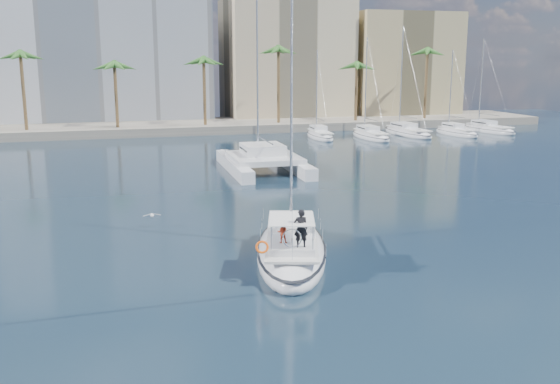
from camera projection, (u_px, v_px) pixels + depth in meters
name	position (u px, v px, depth m)	size (l,w,h in m)	color
ground	(263.00, 255.00, 34.14)	(160.00, 160.00, 0.00)	black
quay	(159.00, 127.00, 91.33)	(120.00, 14.00, 1.20)	gray
building_modern	(70.00, 35.00, 96.54)	(42.00, 16.00, 28.00)	silver
building_beige	(286.00, 61.00, 103.72)	(20.00, 14.00, 20.00)	#C7B68F
building_tan_right	(400.00, 67.00, 107.44)	(18.00, 12.00, 18.00)	tan
palm_centre	(159.00, 60.00, 85.52)	(3.60, 3.60, 12.30)	brown
palm_right	(386.00, 60.00, 94.68)	(3.60, 3.60, 12.30)	brown
main_sloop	(291.00, 249.00, 33.54)	(6.87, 12.23, 17.30)	white
catamaran	(263.00, 158.00, 59.67)	(7.17, 13.85, 19.75)	white
seagull	(152.00, 215.00, 39.56)	(1.13, 0.49, 0.21)	silver
moored_yacht_a	(320.00, 138.00, 83.69)	(2.72, 9.35, 11.90)	white
moored_yacht_b	(371.00, 138.00, 83.56)	(3.14, 10.78, 13.72)	white
moored_yacht_c	(407.00, 135.00, 87.19)	(3.55, 12.21, 15.54)	white
moored_yacht_d	(456.00, 135.00, 87.06)	(2.72, 9.35, 11.90)	white
moored_yacht_e	(488.00, 132.00, 90.69)	(3.14, 10.78, 13.72)	white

